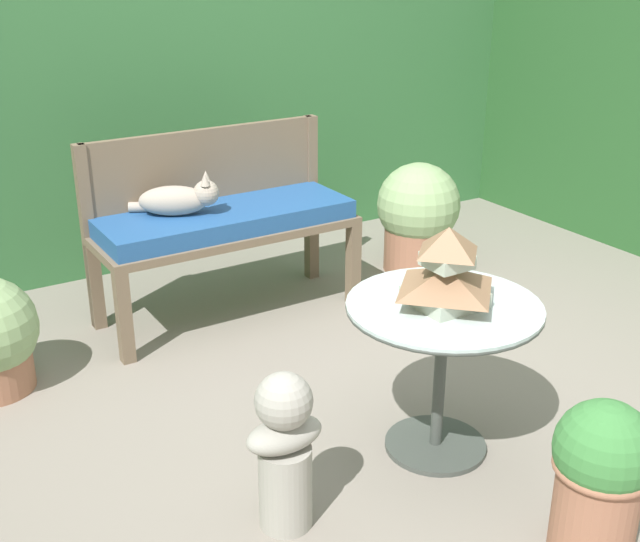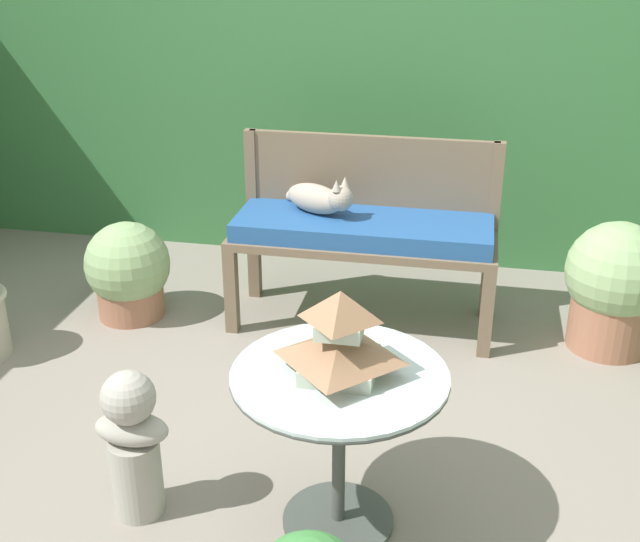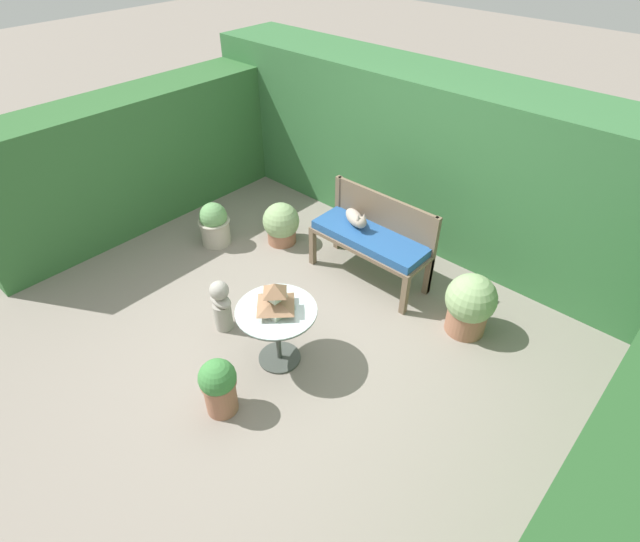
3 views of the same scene
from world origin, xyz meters
The scene contains 13 objects.
ground centered at (0.00, 0.00, 0.00)m, with size 30.00×30.00×0.00m, color gray.
foliage_hedge_back centered at (0.00, 2.49, 0.92)m, with size 6.40×0.93×1.83m, color #38703D.
foliage_hedge_left centered at (-2.85, 0.21, 0.77)m, with size 0.70×3.62×1.54m, color #336633.
garden_bench centered at (0.05, 1.17, 0.47)m, with size 1.28×0.48×0.56m.
bench_backrest centered at (0.05, 1.39, 0.66)m, with size 1.28×0.06×0.91m.
cat centered at (-0.17, 1.21, 0.64)m, with size 0.38×0.31×0.20m.
patio_table centered at (0.19, -0.29, 0.47)m, with size 0.69×0.69×0.59m.
pagoda_birdhouse centered at (0.19, -0.29, 0.71)m, with size 0.31×0.31×0.28m.
garden_bust centered at (-0.50, -0.36, 0.29)m, with size 0.26×0.18×0.55m.
potted_plant_bench_right centered at (0.23, -0.98, 0.29)m, with size 0.30×0.30×0.53m.
potted_plant_bench_left centered at (-1.68, 0.49, 0.26)m, with size 0.37×0.37×0.53m.
potted_plant_table_far centered at (-1.13, 1.03, 0.24)m, with size 0.43×0.43×0.50m.
potted_plant_path_edge centered at (1.23, 1.16, 0.32)m, with size 0.47×0.47×0.62m.
Camera 3 is at (2.52, -2.31, 3.40)m, focal length 28.00 mm.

